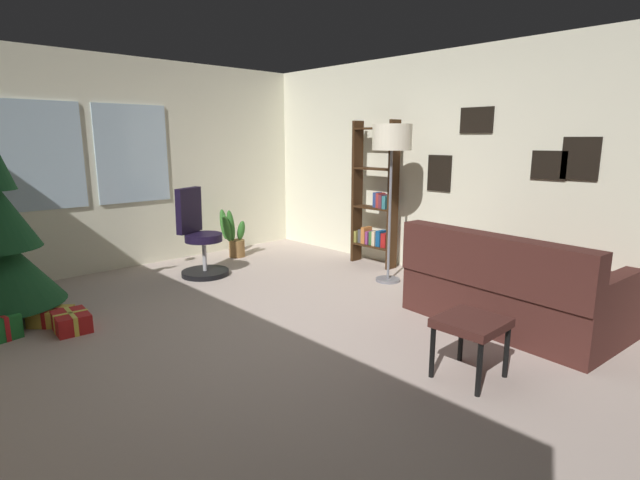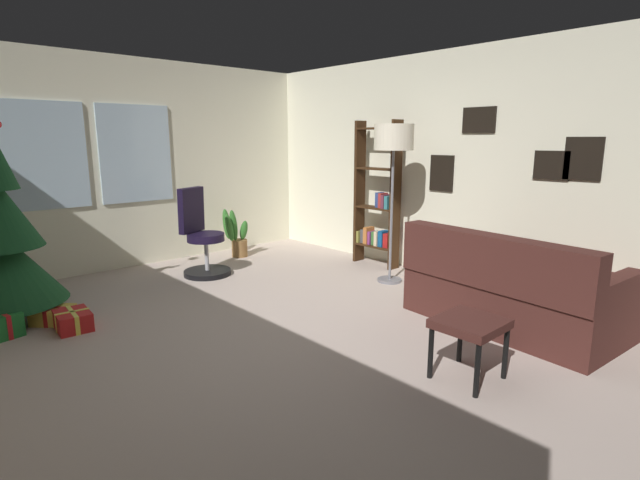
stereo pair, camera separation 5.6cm
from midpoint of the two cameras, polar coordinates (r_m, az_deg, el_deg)
ground_plane at (r=4.09m, az=-3.55°, el=-12.23°), size 5.17×6.32×0.10m
wall_back_with_windows at (r=6.55m, az=-22.00°, el=8.31°), size 5.17×0.12×2.60m
wall_right_with_frames at (r=5.76m, az=17.29°, el=8.21°), size 0.12×6.32×2.60m
couch at (r=4.64m, az=23.88°, el=-5.73°), size 1.69×1.87×0.85m
footstool at (r=3.47m, az=17.72°, el=-9.88°), size 0.43×0.41×0.43m
gift_box_red at (r=4.72m, az=-26.85°, el=-8.48°), size 0.29×0.36×0.17m
gift_box_green at (r=4.82m, az=-32.98°, el=-8.45°), size 0.27×0.27×0.21m
gift_box_gold at (r=4.96m, az=-28.70°, el=-7.79°), size 0.40×0.40×0.15m
office_chair at (r=5.95m, az=-13.52°, el=-0.16°), size 0.56×0.58×1.05m
bookshelf at (r=6.23m, az=7.01°, el=4.21°), size 0.18×0.64×1.84m
floor_lamp at (r=5.43m, az=8.99°, el=10.97°), size 0.43×0.43×1.77m
potted_plant at (r=6.78m, az=-9.72°, el=0.51°), size 0.42×0.41×0.67m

